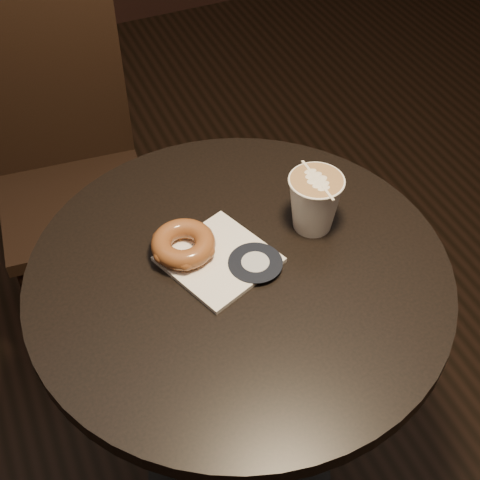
{
  "coord_description": "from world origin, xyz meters",
  "views": [
    {
      "loc": [
        -0.29,
        -0.66,
        1.57
      ],
      "look_at": [
        0.01,
        0.03,
        0.79
      ],
      "focal_mm": 50.0,
      "sensor_mm": 36.0,
      "label": 1
    }
  ],
  "objects_px": {
    "chair": "(64,152)",
    "pastry_bag": "(219,259)",
    "latte_cup": "(314,203)",
    "doughnut": "(183,244)",
    "cafe_table": "(239,341)"
  },
  "relations": [
    {
      "from": "chair",
      "to": "pastry_bag",
      "type": "bearing_deg",
      "value": -72.87
    },
    {
      "from": "pastry_bag",
      "to": "latte_cup",
      "type": "relative_size",
      "value": 1.52
    },
    {
      "from": "chair",
      "to": "doughnut",
      "type": "height_order",
      "value": "chair"
    },
    {
      "from": "pastry_bag",
      "to": "latte_cup",
      "type": "bearing_deg",
      "value": -16.56
    },
    {
      "from": "cafe_table",
      "to": "chair",
      "type": "distance_m",
      "value": 0.74
    },
    {
      "from": "cafe_table",
      "to": "latte_cup",
      "type": "bearing_deg",
      "value": 15.32
    },
    {
      "from": "chair",
      "to": "latte_cup",
      "type": "distance_m",
      "value": 0.8
    },
    {
      "from": "cafe_table",
      "to": "chair",
      "type": "relative_size",
      "value": 0.81
    },
    {
      "from": "latte_cup",
      "to": "cafe_table",
      "type": "bearing_deg",
      "value": -164.68
    },
    {
      "from": "cafe_table",
      "to": "doughnut",
      "type": "height_order",
      "value": "doughnut"
    },
    {
      "from": "pastry_bag",
      "to": "latte_cup",
      "type": "height_order",
      "value": "latte_cup"
    },
    {
      "from": "pastry_bag",
      "to": "cafe_table",
      "type": "bearing_deg",
      "value": -73.85
    },
    {
      "from": "cafe_table",
      "to": "latte_cup",
      "type": "relative_size",
      "value": 7.18
    },
    {
      "from": "doughnut",
      "to": "latte_cup",
      "type": "relative_size",
      "value": 1.02
    },
    {
      "from": "cafe_table",
      "to": "doughnut",
      "type": "bearing_deg",
      "value": 135.89
    }
  ]
}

